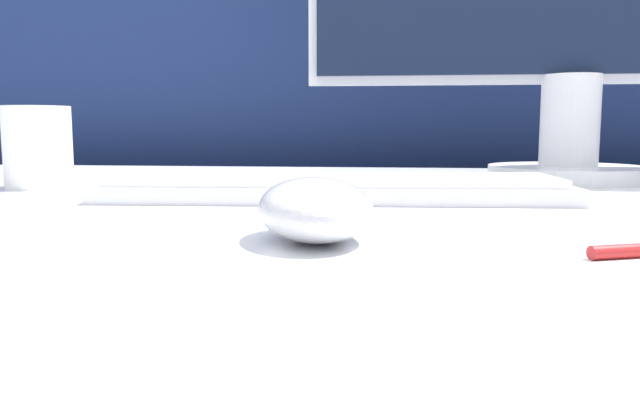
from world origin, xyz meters
TOP-DOWN VIEW (x-y plane):
  - partition_panel at (0.00, 0.67)m, footprint 5.00×0.03m
  - computer_mouse_near at (0.06, -0.17)m, footprint 0.10×0.12m
  - keyboard at (0.06, 0.06)m, footprint 0.47×0.14m
  - mug at (-0.30, 0.13)m, footprint 0.08×0.08m

SIDE VIEW (x-z plane):
  - partition_panel at x=0.00m, z-range 0.00..1.28m
  - keyboard at x=0.06m, z-range 0.76..0.79m
  - computer_mouse_near at x=0.06m, z-range 0.76..0.80m
  - mug at x=-0.30m, z-range 0.76..0.86m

